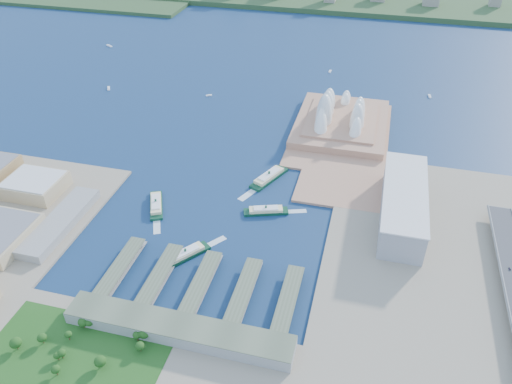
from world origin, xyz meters
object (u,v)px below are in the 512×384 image
(opera_house, at_px, (343,108))
(toaster_building, at_px, (403,204))
(ferry_d, at_px, (266,209))
(car_c, at_px, (510,269))
(ferry_b, at_px, (269,176))
(ferry_a, at_px, (156,203))
(ferry_c, at_px, (185,253))

(opera_house, height_order, toaster_building, opera_house)
(ferry_d, relative_size, car_c, 11.99)
(ferry_d, bearing_deg, ferry_b, -8.45)
(ferry_b, distance_m, car_c, 285.76)
(toaster_building, bearing_deg, ferry_a, -170.11)
(ferry_b, height_order, ferry_d, ferry_b)
(opera_house, xyz_separation_m, ferry_d, (-58.97, -227.23, -27.21))
(ferry_c, distance_m, car_c, 315.65)
(ferry_b, bearing_deg, ferry_a, -118.15)
(toaster_building, bearing_deg, ferry_c, -150.50)
(ferry_a, bearing_deg, toaster_building, -14.55)
(ferry_b, bearing_deg, car_c, 0.76)
(car_c, bearing_deg, ferry_c, 8.48)
(ferry_a, distance_m, ferry_c, 95.96)
(ferry_b, relative_size, ferry_d, 1.21)
(car_c, bearing_deg, ferry_d, -10.34)
(ferry_a, bearing_deg, opera_house, 28.82)
(ferry_d, distance_m, car_c, 254.33)
(toaster_building, xyz_separation_m, ferry_a, (-275.12, -47.95, -15.36))
(opera_house, xyz_separation_m, ferry_a, (-185.12, -247.95, -26.86))
(opera_house, bearing_deg, toaster_building, -65.77)
(ferry_b, bearing_deg, opera_house, 90.05)
(toaster_building, height_order, ferry_c, toaster_building)
(opera_house, height_order, ferry_a, opera_house)
(opera_house, xyz_separation_m, car_c, (191.00, -272.84, -16.54))
(opera_house, distance_m, toaster_building, 219.62)
(ferry_a, xyz_separation_m, ferry_d, (126.14, 20.72, -0.35))
(car_c, bearing_deg, ferry_a, -3.79)
(opera_house, distance_m, ferry_a, 310.59)
(ferry_b, xyz_separation_m, ferry_d, (12.29, -67.47, -1.01))
(ferry_a, bearing_deg, ferry_b, 13.32)
(ferry_a, height_order, car_c, car_c)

